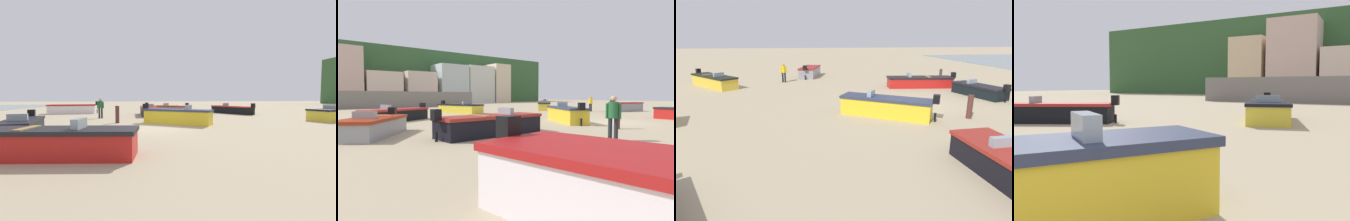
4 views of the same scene
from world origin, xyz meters
The scene contains 6 objects.
harbor_pier centered at (-2.65, 30.00, 1.14)m, with size 20.82×2.40×2.28m, color slate.
townhouse_far_left centered at (-14.58, 46.77, 4.18)m, with size 4.85×5.55×8.37m, color #D2B88E.
townhouse_left centered at (-8.37, 47.43, 5.23)m, with size 6.37×6.85×10.47m, color beige.
townhouse_centre_left centered at (-1.55, 47.14, 3.15)m, with size 6.43×6.28×6.30m, color beige.
boat_yellow_3 centered at (-2.73, 13.81, 0.44)m, with size 2.89×4.90×1.17m.
boat_black_9 centered at (-10.06, 8.86, 0.41)m, with size 4.77×3.34×1.12m.
Camera 4 is at (1.15, -0.09, 1.52)m, focal length 35.08 mm.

